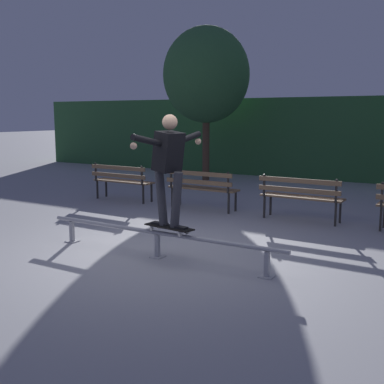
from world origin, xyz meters
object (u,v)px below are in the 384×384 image
park_bench_leftmost (121,178)px  park_bench_left_center (201,185)px  tree_far_left (206,75)px  skateboarder (169,161)px  grind_rail (157,237)px  skateboard (169,227)px  park_bench_right_center (301,194)px

park_bench_leftmost → park_bench_left_center: size_ratio=1.00×
park_bench_left_center → tree_far_left: bearing=118.1°
skateboarder → park_bench_leftmost: skateboarder is taller
grind_rail → park_bench_left_center: bearing=109.6°
skateboarder → tree_far_left: tree_far_left is taller
grind_rail → skateboarder: 1.12m
skateboard → grind_rail: bearing=180.0°
grind_rail → skateboarder: skateboarder is taller
grind_rail → skateboarder: bearing=-0.1°
skateboarder → skateboard: bearing=172.0°
grind_rail → park_bench_right_center: park_bench_right_center is taller
skateboarder → tree_far_left: bearing=115.8°
park_bench_left_center → park_bench_right_center: 2.19m
park_bench_leftmost → park_bench_left_center: (2.19, 0.00, 0.00)m
skateboard → skateboarder: 0.94m
park_bench_leftmost → park_bench_right_center: bearing=0.0°
skateboarder → park_bench_right_center: 3.56m
grind_rail → tree_far_left: tree_far_left is taller
grind_rail → park_bench_right_center: 3.51m
grind_rail → tree_far_left: (-3.49, 7.66, 2.92)m
skateboarder → tree_far_left: (-3.69, 7.66, 1.82)m
skateboard → park_bench_leftmost: (-3.59, 3.36, 0.07)m
park_bench_leftmost → tree_far_left: (-0.10, 4.29, 2.69)m
park_bench_left_center → park_bench_right_center: bearing=0.0°
skateboarder → tree_far_left: 8.69m
tree_far_left → park_bench_leftmost: bearing=-88.7°
grind_rail → tree_far_left: 8.91m
skateboarder → grind_rail: bearing=179.9°
skateboard → park_bench_right_center: size_ratio=0.50×
park_bench_left_center → tree_far_left: 5.56m
grind_rail → tree_far_left: bearing=114.5°
grind_rail → skateboard: size_ratio=4.94×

